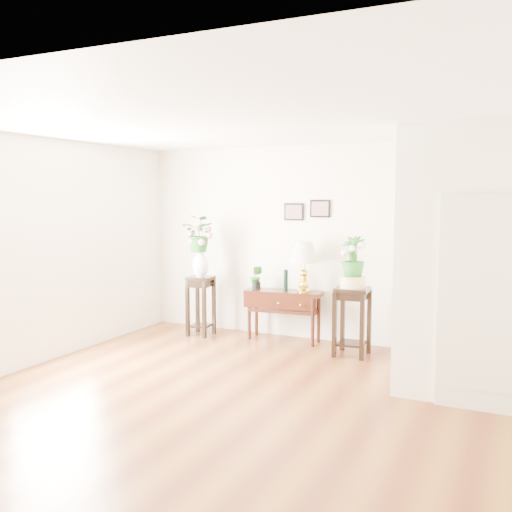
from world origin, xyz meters
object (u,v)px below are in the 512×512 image
Objects in this scene: table_lamp at (304,267)px; plant_stand_b at (352,322)px; console_table at (284,316)px; plant_stand_a at (201,306)px.

plant_stand_b is at bearing -21.89° from table_lamp.
table_lamp is at bearing 158.11° from plant_stand_b.
plant_stand_b reaches higher than console_table.
plant_stand_a is (-1.55, -0.23, -0.64)m from table_lamp.
plant_stand_b is at bearing -23.01° from console_table.
table_lamp is 1.06m from plant_stand_b.
plant_stand_b reaches higher than plant_stand_a.
console_table is at bearing 180.00° from table_lamp.
console_table is 1.22× the size of plant_stand_b.
console_table is 1.15m from plant_stand_b.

